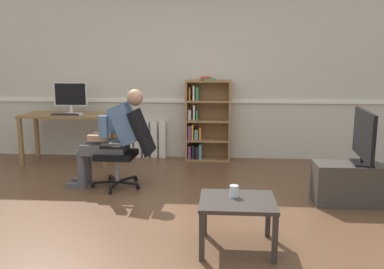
{
  "coord_description": "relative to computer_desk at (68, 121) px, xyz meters",
  "views": [
    {
      "loc": [
        0.5,
        -3.89,
        1.58
      ],
      "look_at": [
        0.15,
        0.85,
        0.7
      ],
      "focal_mm": 38.23,
      "sensor_mm": 36.0,
      "label": 1
    }
  ],
  "objects": [
    {
      "name": "person_seated",
      "position": [
        1.03,
        -1.19,
        0.0
      ],
      "size": [
        0.99,
        0.4,
        1.23
      ],
      "rotation": [
        0.0,
        0.0,
        -1.6
      ],
      "color": "#4C4C51",
      "rests_on": "ground_plane"
    },
    {
      "name": "office_chair",
      "position": [
        1.21,
        -1.19,
        -0.13
      ],
      "size": [
        0.79,
        0.61,
        0.98
      ],
      "rotation": [
        0.0,
        0.0,
        -1.6
      ],
      "color": "black",
      "rests_on": "ground_plane"
    },
    {
      "name": "computer_desk",
      "position": [
        0.0,
        0.0,
        0.0
      ],
      "size": [
        1.35,
        0.62,
        0.76
      ],
      "color": "olive",
      "rests_on": "ground_plane"
    },
    {
      "name": "keyboard",
      "position": [
        0.03,
        -0.14,
        0.12
      ],
      "size": [
        0.42,
        0.12,
        0.02
      ],
      "primitive_type": "cube",
      "color": "black",
      "rests_on": "computer_desk"
    },
    {
      "name": "bookshelf",
      "position": [
        2.09,
        0.29,
        -0.04
      ],
      "size": [
        0.7,
        0.29,
        1.31
      ],
      "color": "olive",
      "rests_on": "ground_plane"
    },
    {
      "name": "radiator",
      "position": [
        1.06,
        0.39,
        -0.36
      ],
      "size": [
        0.78,
        0.08,
        0.59
      ],
      "color": "white",
      "rests_on": "ground_plane"
    },
    {
      "name": "drinking_glass",
      "position": [
        2.47,
        -2.71,
        -0.17
      ],
      "size": [
        0.08,
        0.08,
        0.1
      ],
      "primitive_type": "cylinder",
      "color": "silver",
      "rests_on": "coffee_table"
    },
    {
      "name": "computer_mouse",
      "position": [
        0.24,
        -0.12,
        0.12
      ],
      "size": [
        0.06,
        0.1,
        0.03
      ],
      "primitive_type": "cube",
      "color": "white",
      "rests_on": "computer_desk"
    },
    {
      "name": "tv_stand",
      "position": [
        3.89,
        -1.6,
        -0.42
      ],
      "size": [
        1.0,
        0.38,
        0.46
      ],
      "color": "#3D3833",
      "rests_on": "ground_plane"
    },
    {
      "name": "tv_screen",
      "position": [
        3.89,
        -1.6,
        0.11
      ],
      "size": [
        0.23,
        0.84,
        0.58
      ],
      "rotation": [
        0.0,
        0.0,
        1.47
      ],
      "color": "black",
      "rests_on": "tv_stand"
    },
    {
      "name": "imac_monitor",
      "position": [
        0.03,
        0.08,
        0.38
      ],
      "size": [
        0.52,
        0.14,
        0.48
      ],
      "color": "silver",
      "rests_on": "computer_desk"
    },
    {
      "name": "back_wall",
      "position": [
        1.86,
        0.5,
        0.7
      ],
      "size": [
        12.0,
        0.13,
        2.7
      ],
      "color": "beige",
      "rests_on": "ground_plane"
    },
    {
      "name": "ground_plane",
      "position": [
        1.86,
        -2.15,
        -0.65
      ],
      "size": [
        18.0,
        18.0,
        0.0
      ],
      "primitive_type": "plane",
      "color": "brown"
    },
    {
      "name": "coffee_table",
      "position": [
        2.5,
        -2.78,
        -0.29
      ],
      "size": [
        0.63,
        0.55,
        0.43
      ],
      "color": "#332D28",
      "rests_on": "ground_plane"
    }
  ]
}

